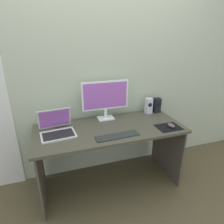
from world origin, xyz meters
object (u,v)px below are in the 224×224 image
(fishbowl, at_px, (60,119))
(keyboard_external, at_px, (117,136))
(laptop, at_px, (57,129))
(speaker_near_monitor, at_px, (149,106))
(mouse, at_px, (171,125))
(monitor, at_px, (105,98))
(speaker_right, at_px, (157,105))

(fishbowl, xyz_separation_m, keyboard_external, (0.50, -0.43, -0.07))
(fishbowl, bearing_deg, laptop, -102.26)
(speaker_near_monitor, distance_m, laptop, 1.12)
(keyboard_external, height_order, mouse, mouse)
(speaker_near_monitor, bearing_deg, monitor, -179.77)
(monitor, bearing_deg, keyboard_external, -91.81)
(speaker_right, distance_m, laptop, 1.23)
(monitor, height_order, fishbowl, monitor)
(laptop, bearing_deg, fishbowl, 77.74)
(monitor, xyz_separation_m, fishbowl, (-0.51, -0.01, -0.18))
(speaker_right, height_order, fishbowl, speaker_right)
(speaker_right, height_order, keyboard_external, speaker_right)
(keyboard_external, bearing_deg, monitor, 85.73)
(speaker_near_monitor, xyz_separation_m, keyboard_external, (-0.56, -0.44, -0.09))
(speaker_near_monitor, bearing_deg, keyboard_external, -141.71)
(laptop, height_order, fishbowl, laptop)
(fishbowl, relative_size, keyboard_external, 0.36)
(monitor, height_order, laptop, monitor)
(mouse, bearing_deg, speaker_near_monitor, 92.91)
(fishbowl, bearing_deg, speaker_right, 0.49)
(mouse, bearing_deg, fishbowl, 156.79)
(monitor, height_order, mouse, monitor)
(monitor, bearing_deg, mouse, -35.84)
(fishbowl, bearing_deg, monitor, 0.88)
(fishbowl, xyz_separation_m, mouse, (1.10, -0.42, -0.05))
(speaker_right, relative_size, mouse, 1.80)
(laptop, bearing_deg, monitor, 20.23)
(keyboard_external, bearing_deg, laptop, 153.75)
(laptop, distance_m, fishbowl, 0.20)
(monitor, relative_size, laptop, 1.50)
(mouse, bearing_deg, keyboard_external, 179.16)
(speaker_right, distance_m, keyboard_external, 0.81)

